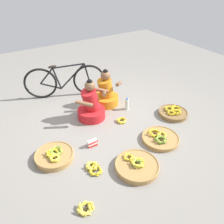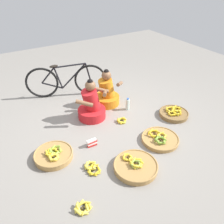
{
  "view_description": "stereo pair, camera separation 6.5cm",
  "coord_description": "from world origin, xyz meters",
  "px_view_note": "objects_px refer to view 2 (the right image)",
  "views": [
    {
      "loc": [
        -1.71,
        -2.93,
        2.49
      ],
      "look_at": [
        0.0,
        -0.2,
        0.35
      ],
      "focal_mm": 36.5,
      "sensor_mm": 36.0,
      "label": 1
    },
    {
      "loc": [
        -1.66,
        -2.96,
        2.49
      ],
      "look_at": [
        0.0,
        -0.2,
        0.35
      ],
      "focal_mm": 36.5,
      "sensor_mm": 36.0,
      "label": 2
    }
  ],
  "objects_px": {
    "vendor_woman_front": "(92,106)",
    "vendor_woman_behind": "(107,93)",
    "banana_basket_mid_right": "(54,155)",
    "loose_bananas_front_center": "(92,168)",
    "water_bottle": "(128,104)",
    "loose_bananas_back_right": "(83,208)",
    "banana_basket_near_vendor": "(160,139)",
    "banana_basket_mid_left": "(136,166)",
    "banana_basket_near_bicycle": "(174,113)",
    "loose_bananas_front_right": "(121,120)",
    "bicycle_leaning": "(66,81)",
    "packet_carton_stack": "(92,143)"
  },
  "relations": [
    {
      "from": "bicycle_leaning",
      "to": "banana_basket_near_bicycle",
      "type": "height_order",
      "value": "bicycle_leaning"
    },
    {
      "from": "vendor_woman_front",
      "to": "banana_basket_mid_left",
      "type": "height_order",
      "value": "vendor_woman_front"
    },
    {
      "from": "banana_basket_near_vendor",
      "to": "packet_carton_stack",
      "type": "relative_size",
      "value": 3.53
    },
    {
      "from": "banana_basket_near_bicycle",
      "to": "packet_carton_stack",
      "type": "bearing_deg",
      "value": 178.6
    },
    {
      "from": "vendor_woman_behind",
      "to": "bicycle_leaning",
      "type": "bearing_deg",
      "value": 127.0
    },
    {
      "from": "banana_basket_near_bicycle",
      "to": "packet_carton_stack",
      "type": "height_order",
      "value": "banana_basket_near_bicycle"
    },
    {
      "from": "banana_basket_mid_right",
      "to": "loose_bananas_front_center",
      "type": "xyz_separation_m",
      "value": [
        0.39,
        -0.5,
        -0.03
      ]
    },
    {
      "from": "banana_basket_near_bicycle",
      "to": "banana_basket_near_vendor",
      "type": "height_order",
      "value": "banana_basket_near_bicycle"
    },
    {
      "from": "banana_basket_near_vendor",
      "to": "banana_basket_mid_left",
      "type": "xyz_separation_m",
      "value": [
        -0.7,
        -0.29,
        0.01
      ]
    },
    {
      "from": "vendor_woman_front",
      "to": "loose_bananas_back_right",
      "type": "relative_size",
      "value": 3.19
    },
    {
      "from": "vendor_woman_front",
      "to": "bicycle_leaning",
      "type": "relative_size",
      "value": 0.5
    },
    {
      "from": "loose_bananas_back_right",
      "to": "loose_bananas_front_center",
      "type": "distance_m",
      "value": 0.64
    },
    {
      "from": "packet_carton_stack",
      "to": "banana_basket_near_bicycle",
      "type": "bearing_deg",
      "value": -1.4
    },
    {
      "from": "water_bottle",
      "to": "banana_basket_near_bicycle",
      "type": "bearing_deg",
      "value": -45.29
    },
    {
      "from": "vendor_woman_front",
      "to": "loose_bananas_back_right",
      "type": "bearing_deg",
      "value": -120.14
    },
    {
      "from": "banana_basket_near_bicycle",
      "to": "banana_basket_mid_right",
      "type": "bearing_deg",
      "value": 177.65
    },
    {
      "from": "vendor_woman_front",
      "to": "water_bottle",
      "type": "relative_size",
      "value": 3.13
    },
    {
      "from": "banana_basket_mid_right",
      "to": "water_bottle",
      "type": "height_order",
      "value": "water_bottle"
    },
    {
      "from": "bicycle_leaning",
      "to": "banana_basket_near_bicycle",
      "type": "xyz_separation_m",
      "value": [
        1.45,
        -1.8,
        -0.31
      ]
    },
    {
      "from": "banana_basket_mid_right",
      "to": "loose_bananas_front_center",
      "type": "height_order",
      "value": "banana_basket_mid_right"
    },
    {
      "from": "bicycle_leaning",
      "to": "banana_basket_near_vendor",
      "type": "bearing_deg",
      "value": -71.96
    },
    {
      "from": "banana_basket_mid_right",
      "to": "bicycle_leaning",
      "type": "bearing_deg",
      "value": 61.98
    },
    {
      "from": "vendor_woman_front",
      "to": "bicycle_leaning",
      "type": "bearing_deg",
      "value": 94.33
    },
    {
      "from": "vendor_woman_behind",
      "to": "packet_carton_stack",
      "type": "distance_m",
      "value": 1.33
    },
    {
      "from": "vendor_woman_front",
      "to": "banana_basket_near_vendor",
      "type": "bearing_deg",
      "value": -61.51
    },
    {
      "from": "banana_basket_near_bicycle",
      "to": "loose_bananas_front_center",
      "type": "distance_m",
      "value": 2.0
    },
    {
      "from": "banana_basket_near_bicycle",
      "to": "banana_basket_mid_right",
      "type": "height_order",
      "value": "banana_basket_mid_right"
    },
    {
      "from": "loose_bananas_front_center",
      "to": "loose_bananas_front_right",
      "type": "bearing_deg",
      "value": 37.18
    },
    {
      "from": "bicycle_leaning",
      "to": "packet_carton_stack",
      "type": "bearing_deg",
      "value": -99.27
    },
    {
      "from": "banana_basket_near_vendor",
      "to": "banana_basket_mid_left",
      "type": "height_order",
      "value": "banana_basket_mid_left"
    },
    {
      "from": "banana_basket_mid_right",
      "to": "loose_bananas_front_right",
      "type": "distance_m",
      "value": 1.4
    },
    {
      "from": "vendor_woman_behind",
      "to": "water_bottle",
      "type": "relative_size",
      "value": 3.02
    },
    {
      "from": "banana_basket_mid_left",
      "to": "loose_bananas_back_right",
      "type": "distance_m",
      "value": 0.94
    },
    {
      "from": "banana_basket_near_bicycle",
      "to": "banana_basket_mid_left",
      "type": "relative_size",
      "value": 0.87
    },
    {
      "from": "water_bottle",
      "to": "loose_bananas_front_center",
      "type": "bearing_deg",
      "value": -141.65
    },
    {
      "from": "vendor_woman_behind",
      "to": "bicycle_leaning",
      "type": "relative_size",
      "value": 0.48
    },
    {
      "from": "loose_bananas_front_right",
      "to": "loose_bananas_front_center",
      "type": "relative_size",
      "value": 0.65
    },
    {
      "from": "loose_bananas_front_center",
      "to": "water_bottle",
      "type": "relative_size",
      "value": 1.25
    },
    {
      "from": "banana_basket_near_bicycle",
      "to": "banana_basket_mid_right",
      "type": "xyz_separation_m",
      "value": [
        -2.35,
        0.1,
        0.01
      ]
    },
    {
      "from": "banana_basket_mid_right",
      "to": "loose_bananas_front_right",
      "type": "relative_size",
      "value": 2.8
    },
    {
      "from": "vendor_woman_behind",
      "to": "vendor_woman_front",
      "type": "bearing_deg",
      "value": -149.66
    },
    {
      "from": "banana_basket_near_bicycle",
      "to": "loose_bananas_front_center",
      "type": "xyz_separation_m",
      "value": [
        -1.96,
        -0.4,
        -0.02
      ]
    },
    {
      "from": "vendor_woman_front",
      "to": "banana_basket_mid_right",
      "type": "relative_size",
      "value": 1.36
    },
    {
      "from": "banana_basket_near_bicycle",
      "to": "loose_bananas_front_right",
      "type": "distance_m",
      "value": 1.03
    },
    {
      "from": "banana_basket_near_bicycle",
      "to": "bicycle_leaning",
      "type": "bearing_deg",
      "value": 128.82
    },
    {
      "from": "bicycle_leaning",
      "to": "loose_bananas_front_right",
      "type": "relative_size",
      "value": 7.67
    },
    {
      "from": "banana_basket_near_vendor",
      "to": "loose_bananas_front_right",
      "type": "height_order",
      "value": "banana_basket_near_vendor"
    },
    {
      "from": "loose_bananas_front_right",
      "to": "packet_carton_stack",
      "type": "bearing_deg",
      "value": -158.29
    },
    {
      "from": "vendor_woman_front",
      "to": "vendor_woman_behind",
      "type": "distance_m",
      "value": 0.57
    },
    {
      "from": "vendor_woman_front",
      "to": "water_bottle",
      "type": "xyz_separation_m",
      "value": [
        0.73,
        -0.12,
        -0.14
      ]
    }
  ]
}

